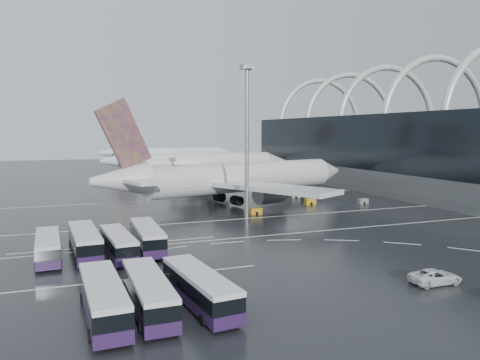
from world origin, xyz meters
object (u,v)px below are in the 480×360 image
object	(u,v)px
gse_cart_belly_a	(310,202)
airliner_gate_c	(167,155)
bus_row_near_c	(118,243)
floodlight_mast	(247,123)
gse_cart_belly_b	(295,195)
bus_row_near_d	(147,236)
bus_row_far_a	(103,298)
bus_row_near_a	(48,246)
bus_row_near_b	(85,241)
airliner_gate_b	(195,163)
gse_cart_belly_d	(363,201)
airliner_main	(232,179)
bus_row_far_b	(149,292)
bus_row_far_c	(200,288)
gse_cart_belly_c	(256,211)
van_curve_a	(435,277)

from	to	relation	value
gse_cart_belly_a	airliner_gate_c	bearing A→B (deg)	93.33
bus_row_near_c	floodlight_mast	world-z (taller)	floodlight_mast
gse_cart_belly_b	airliner_gate_c	bearing A→B (deg)	94.53
bus_row_near_d	bus_row_far_a	world-z (taller)	bus_row_near_d
bus_row_near_a	bus_row_near_b	distance (m)	4.37
airliner_gate_c	airliner_gate_b	bearing A→B (deg)	-92.38
bus_row_near_b	gse_cart_belly_d	world-z (taller)	bus_row_near_b
bus_row_far_a	airliner_main	bearing A→B (deg)	-31.55
bus_row_far_b	bus_row_far_c	distance (m)	4.57
bus_row_near_b	gse_cart_belly_c	distance (m)	37.44
gse_cart_belly_d	gse_cart_belly_c	bearing A→B (deg)	-172.44
bus_row_near_a	gse_cart_belly_d	distance (m)	67.33
bus_row_near_d	van_curve_a	size ratio (longest dim) A/B	2.39
airliner_gate_b	bus_row_far_a	xyz separation A→B (m)	(-37.51, -107.96, -3.56)
airliner_gate_b	bus_row_near_c	bearing A→B (deg)	-108.82
airliner_gate_b	gse_cart_belly_d	xyz separation A→B (m)	(20.64, -62.90, -4.76)
bus_row_near_b	bus_row_near_d	xyz separation A→B (m)	(7.93, 0.15, -0.04)
airliner_gate_c	bus_row_near_d	world-z (taller)	airliner_gate_c
bus_row_near_d	gse_cart_belly_b	distance (m)	55.00
gse_cart_belly_b	bus_row_near_b	bearing A→B (deg)	-143.24
airliner_gate_b	gse_cart_belly_d	size ratio (longest dim) A/B	28.85
airliner_main	bus_row_far_c	world-z (taller)	airliner_main
airliner_gate_b	gse_cart_belly_a	bearing A→B (deg)	-78.71
airliner_gate_c	bus_row_near_b	bearing A→B (deg)	-105.62
bus_row_near_d	gse_cart_belly_d	bearing A→B (deg)	-64.49
bus_row_near_c	gse_cart_belly_d	size ratio (longest dim) A/B	5.89
bus_row_near_a	bus_row_near_d	xyz separation A→B (m)	(12.29, 0.54, 0.14)
airliner_gate_c	bus_row_near_a	bearing A→B (deg)	-107.18
bus_row_near_a	bus_row_near_d	distance (m)	12.30
bus_row_near_b	van_curve_a	size ratio (longest dim) A/B	2.46
airliner_gate_c	floodlight_mast	size ratio (longest dim) A/B	2.16
bus_row_near_a	bus_row_near_d	bearing A→B (deg)	-89.12
airliner_main	van_curve_a	xyz separation A→B (m)	(1.51, -57.90, -4.71)
van_curve_a	gse_cart_belly_a	size ratio (longest dim) A/B	2.44
bus_row_far_b	gse_cart_belly_b	size ratio (longest dim) A/B	5.67
bus_row_far_a	airliner_gate_c	bearing A→B (deg)	-15.54
gse_cart_belly_a	gse_cart_belly_b	xyz separation A→B (m)	(1.63, 10.11, -0.01)
bus_row_near_d	bus_row_far_b	world-z (taller)	bus_row_near_d
bus_row_near_a	bus_row_near_b	bearing A→B (deg)	-86.51
gse_cart_belly_b	bus_row_far_a	bearing A→B (deg)	-129.69
bus_row_near_b	bus_row_far_c	size ratio (longest dim) A/B	1.05
gse_cart_belly_c	bus_row_far_a	bearing A→B (deg)	-127.02
bus_row_near_a	floodlight_mast	xyz separation A→B (m)	(33.12, 16.97, 15.63)
bus_row_near_a	gse_cart_belly_d	xyz separation A→B (m)	(63.03, 23.64, -1.07)
bus_row_near_b	gse_cart_belly_d	xyz separation A→B (m)	(58.68, 23.25, -1.25)
bus_row_far_a	gse_cart_belly_a	bearing A→B (deg)	-45.95
bus_row_far_b	gse_cart_belly_a	distance (m)	64.59
airliner_gate_c	floodlight_mast	distance (m)	127.13
bus_row_far_c	floodlight_mast	distance (m)	46.07
airliner_main	gse_cart_belly_d	xyz separation A→B (m)	(26.70, -10.00, -4.90)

